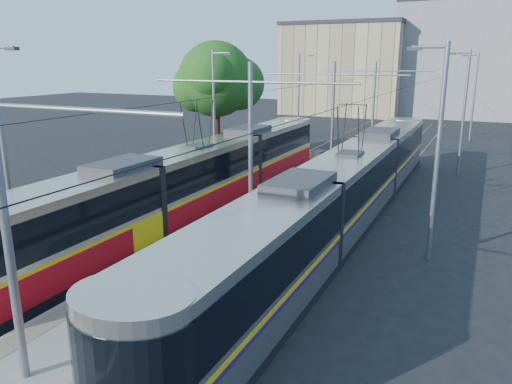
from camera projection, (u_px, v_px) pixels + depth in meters
The scene contains 13 objects.
ground at pixel (136, 311), 15.09m from camera, with size 160.00×160.00×0.00m, color black.
platform at pixel (316, 184), 29.93m from camera, with size 4.00×50.00×0.30m, color gray.
tactile_strip_left at pixel (293, 179), 30.49m from camera, with size 0.70×50.00×0.01m, color gray.
tactile_strip_right at pixel (339, 184), 29.30m from camera, with size 0.70×50.00×0.01m, color gray.
rails at pixel (316, 186), 29.97m from camera, with size 8.71×70.00×0.03m.
tram_left at pixel (199, 179), 24.54m from camera, with size 2.43×27.78×5.50m.
tram_right at pixel (348, 186), 22.50m from camera, with size 2.43×32.18×5.50m.
catenary at pixel (301, 116), 26.32m from camera, with size 9.20×70.00×7.00m.
street_lamps at pixel (337, 111), 32.40m from camera, with size 15.18×38.22×8.00m.
shelter at pixel (318, 170), 27.83m from camera, with size 0.71×1.05×2.19m.
tree at pixel (222, 81), 36.30m from camera, with size 6.03×5.57×8.75m.
building_left at pixel (347, 69), 70.12m from camera, with size 16.32×12.24×12.38m.
building_centre at pixel (472, 59), 66.73m from camera, with size 18.36×14.28×14.99m.
Camera 1 is at (9.08, -10.83, 7.36)m, focal length 35.00 mm.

